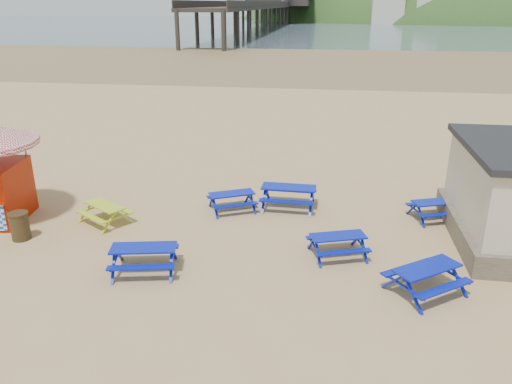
% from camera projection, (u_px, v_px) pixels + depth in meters
% --- Properties ---
extents(ground, '(400.00, 400.00, 0.00)m').
position_uv_depth(ground, '(239.00, 236.00, 16.20)').
color(ground, tan).
rests_on(ground, ground).
extents(wet_sand, '(400.00, 400.00, 0.00)m').
position_uv_depth(wet_sand, '(313.00, 59.00, 67.04)').
color(wet_sand, olive).
rests_on(wet_sand, ground).
extents(sea, '(400.00, 400.00, 0.00)m').
position_uv_depth(sea, '(327.00, 24.00, 173.33)').
color(sea, '#445562').
rests_on(sea, ground).
extents(picnic_table_blue_a, '(2.02, 1.88, 0.68)m').
position_uv_depth(picnic_table_blue_a, '(232.00, 202.00, 18.13)').
color(picnic_table_blue_a, '#002A94').
rests_on(picnic_table_blue_a, ground).
extents(picnic_table_blue_b, '(2.01, 1.64, 0.83)m').
position_uv_depth(picnic_table_blue_b, '(288.00, 197.00, 18.34)').
color(picnic_table_blue_b, '#002A94').
rests_on(picnic_table_blue_b, ground).
extents(picnic_table_blue_c, '(1.95, 1.76, 0.67)m').
position_uv_depth(picnic_table_blue_c, '(435.00, 210.00, 17.38)').
color(picnic_table_blue_c, '#002A94').
rests_on(picnic_table_blue_c, ground).
extents(picnic_table_blue_d, '(2.07, 1.79, 0.76)m').
position_uv_depth(picnic_table_blue_d, '(144.00, 259.00, 13.98)').
color(picnic_table_blue_d, '#002A94').
rests_on(picnic_table_blue_d, ground).
extents(picnic_table_blue_e, '(1.96, 1.76, 0.68)m').
position_uv_depth(picnic_table_blue_e, '(338.00, 246.00, 14.83)').
color(picnic_table_blue_e, '#002A94').
rests_on(picnic_table_blue_e, ground).
extents(picnic_table_blue_f, '(2.34, 2.26, 0.76)m').
position_uv_depth(picnic_table_blue_f, '(426.00, 280.00, 12.93)').
color(picnic_table_blue_f, '#002A94').
rests_on(picnic_table_blue_f, ground).
extents(picnic_table_yellow, '(2.04, 1.94, 0.67)m').
position_uv_depth(picnic_table_yellow, '(105.00, 214.00, 17.09)').
color(picnic_table_yellow, '#A2C317').
rests_on(picnic_table_yellow, ground).
extents(litter_bin, '(0.62, 0.62, 0.91)m').
position_uv_depth(litter_bin, '(20.00, 226.00, 15.86)').
color(litter_bin, '#3E3116').
rests_on(litter_bin, ground).
extents(pier, '(24.00, 220.00, 39.29)m').
position_uv_depth(pier, '(278.00, 8.00, 181.50)').
color(pier, black).
rests_on(pier, ground).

